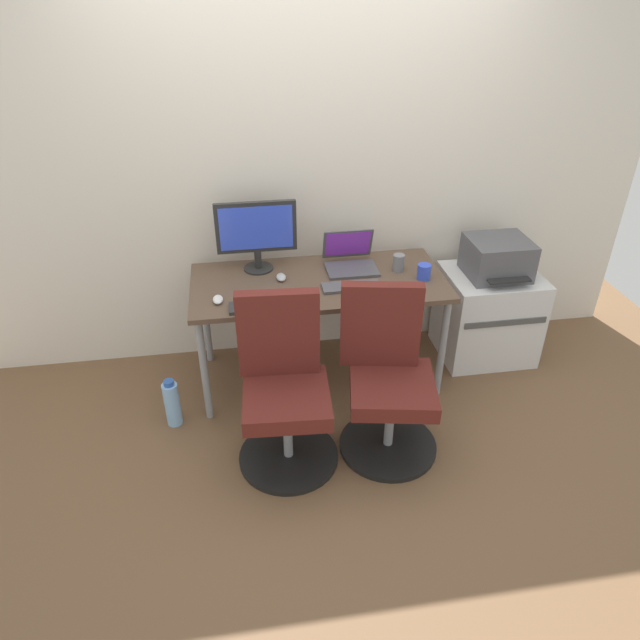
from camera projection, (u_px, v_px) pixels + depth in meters
ground_plane at (319, 375)px, 3.78m from camera, size 5.28×5.28×0.00m
back_wall at (308, 160)px, 3.45m from camera, size 4.40×0.04×2.60m
desk at (319, 290)px, 3.44m from camera, size 1.51×0.69×0.71m
office_chair_left at (284, 390)px, 2.97m from camera, size 0.54×0.54×0.94m
office_chair_right at (387, 380)px, 3.04m from camera, size 0.54×0.54×0.94m
side_cabinet at (487, 314)px, 3.85m from camera, size 0.60×0.51×0.60m
printer at (497, 258)px, 3.63m from camera, size 0.38×0.40×0.24m
water_bottle_on_floor at (172, 403)px, 3.31m from camera, size 0.09×0.09×0.31m
desktop_monitor at (256, 231)px, 3.40m from camera, size 0.48×0.18×0.43m
open_laptop at (350, 259)px, 3.53m from camera, size 0.31×0.29×0.22m
keyboard_by_monitor at (260, 306)px, 3.13m from camera, size 0.34×0.12×0.02m
keyboard_by_laptop at (351, 287)px, 3.32m from camera, size 0.34×0.12×0.02m
mouse_by_monitor at (281, 277)px, 3.41m from camera, size 0.06×0.10×0.03m
mouse_by_laptop at (218, 300)px, 3.18m from camera, size 0.06×0.10×0.03m
coffee_mug at (424, 272)px, 3.40m from camera, size 0.08×0.08×0.09m
pen_cup at (398, 263)px, 3.49m from camera, size 0.07×0.07×0.10m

